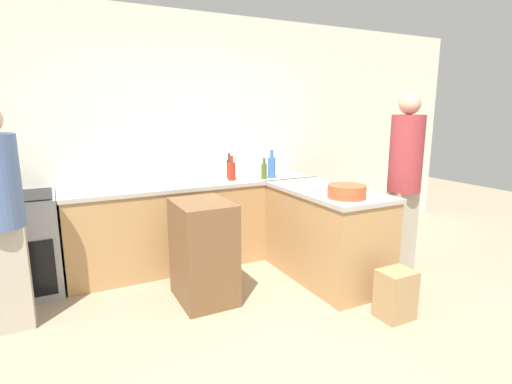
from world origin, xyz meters
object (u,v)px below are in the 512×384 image
at_px(range_oven, 20,245).
at_px(olive_oil_bottle, 264,171).
at_px(hot_sauce_bottle, 232,171).
at_px(person_at_peninsula, 404,179).
at_px(mixing_bowl, 347,191).
at_px(water_bottle_blue, 272,167).
at_px(wine_bottle_dark, 229,168).
at_px(vinegar_bottle_clear, 262,166).
at_px(island_table, 203,251).
at_px(paper_bag, 396,294).

xyz_separation_m(range_oven, olive_oil_bottle, (2.42, -0.17, 0.54)).
bearing_deg(hot_sauce_bottle, person_at_peninsula, -41.61).
relative_size(mixing_bowl, water_bottle_blue, 1.06).
xyz_separation_m(wine_bottle_dark, person_at_peninsula, (1.29, -1.34, -0.02)).
distance_m(vinegar_bottle_clear, hot_sauce_bottle, 0.52).
bearing_deg(wine_bottle_dark, water_bottle_blue, -26.57).
bearing_deg(island_table, hot_sauce_bottle, 51.95).
bearing_deg(range_oven, person_at_peninsula, -20.47).
xyz_separation_m(olive_oil_bottle, water_bottle_blue, (0.12, 0.03, 0.03)).
bearing_deg(water_bottle_blue, vinegar_bottle_clear, 86.59).
distance_m(range_oven, olive_oil_bottle, 2.49).
bearing_deg(wine_bottle_dark, island_table, -124.87).
bearing_deg(wine_bottle_dark, paper_bag, -73.30).
relative_size(water_bottle_blue, paper_bag, 0.78).
bearing_deg(olive_oil_bottle, vinegar_bottle_clear, 65.06).
distance_m(water_bottle_blue, hot_sauce_bottle, 0.48).
height_order(vinegar_bottle_clear, water_bottle_blue, water_bottle_blue).
bearing_deg(water_bottle_blue, hot_sauce_bottle, 173.51).
distance_m(wine_bottle_dark, paper_bag, 2.22).
xyz_separation_m(mixing_bowl, person_at_peninsula, (0.79, 0.09, 0.03)).
height_order(olive_oil_bottle, wine_bottle_dark, wine_bottle_dark).
distance_m(water_bottle_blue, paper_bag, 1.96).
bearing_deg(paper_bag, range_oven, 144.85).
height_order(range_oven, wine_bottle_dark, wine_bottle_dark).
relative_size(olive_oil_bottle, wine_bottle_dark, 0.85).
bearing_deg(person_at_peninsula, range_oven, 159.53).
relative_size(olive_oil_bottle, vinegar_bottle_clear, 0.92).
height_order(wine_bottle_dark, paper_bag, wine_bottle_dark).
relative_size(mixing_bowl, hot_sauce_bottle, 1.25).
height_order(vinegar_bottle_clear, wine_bottle_dark, wine_bottle_dark).
height_order(mixing_bowl, olive_oil_bottle, olive_oil_bottle).
height_order(mixing_bowl, hot_sauce_bottle, hot_sauce_bottle).
bearing_deg(water_bottle_blue, range_oven, 176.89).
distance_m(water_bottle_blue, wine_bottle_dark, 0.48).
xyz_separation_m(range_oven, vinegar_bottle_clear, (2.55, 0.11, 0.55)).
xyz_separation_m(mixing_bowl, wine_bottle_dark, (-0.50, 1.44, 0.05)).
xyz_separation_m(range_oven, water_bottle_blue, (2.54, -0.14, 0.57)).
xyz_separation_m(island_table, olive_oil_bottle, (0.98, 0.72, 0.55)).
distance_m(range_oven, hot_sauce_bottle, 2.14).
relative_size(hot_sauce_bottle, person_at_peninsula, 0.15).
bearing_deg(mixing_bowl, water_bottle_blue, 93.21).
height_order(range_oven, vinegar_bottle_clear, vinegar_bottle_clear).
xyz_separation_m(island_table, paper_bag, (1.26, -1.02, -0.25)).
bearing_deg(olive_oil_bottle, hot_sauce_bottle, 166.54).
bearing_deg(range_oven, paper_bag, -35.15).
distance_m(island_table, person_at_peninsula, 2.07).
height_order(range_oven, olive_oil_bottle, olive_oil_bottle).
bearing_deg(wine_bottle_dark, vinegar_bottle_clear, 4.35).
bearing_deg(person_at_peninsula, water_bottle_blue, 127.30).
distance_m(vinegar_bottle_clear, paper_bag, 2.17).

